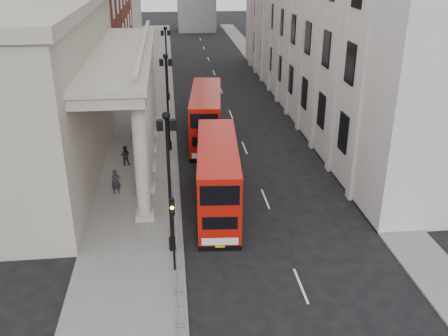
# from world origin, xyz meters

# --- Properties ---
(ground) EXTENTS (260.00, 260.00, 0.00)m
(ground) POSITION_xyz_m (0.00, 0.00, 0.00)
(ground) COLOR black
(ground) RESTS_ON ground
(sidewalk_west) EXTENTS (6.00, 140.00, 0.12)m
(sidewalk_west) POSITION_xyz_m (-3.00, 30.00, 0.06)
(sidewalk_west) COLOR slate
(sidewalk_west) RESTS_ON ground
(sidewalk_east) EXTENTS (3.00, 140.00, 0.12)m
(sidewalk_east) POSITION_xyz_m (13.50, 30.00, 0.06)
(sidewalk_east) COLOR slate
(sidewalk_east) RESTS_ON ground
(kerb) EXTENTS (0.20, 140.00, 0.14)m
(kerb) POSITION_xyz_m (-0.05, 30.00, 0.07)
(kerb) COLOR slate
(kerb) RESTS_ON ground
(portico_building) EXTENTS (9.00, 28.00, 12.00)m
(portico_building) POSITION_xyz_m (-10.50, 18.00, 6.00)
(portico_building) COLOR #A29988
(portico_building) RESTS_ON ground
(lamp_post_south) EXTENTS (1.05, 0.44, 8.32)m
(lamp_post_south) POSITION_xyz_m (-0.60, 4.00, 4.91)
(lamp_post_south) COLOR black
(lamp_post_south) RESTS_ON sidewalk_west
(lamp_post_mid) EXTENTS (1.05, 0.44, 8.32)m
(lamp_post_mid) POSITION_xyz_m (-0.60, 20.00, 4.91)
(lamp_post_mid) COLOR black
(lamp_post_mid) RESTS_ON sidewalk_west
(lamp_post_north) EXTENTS (1.05, 0.44, 8.32)m
(lamp_post_north) POSITION_xyz_m (-0.60, 36.00, 4.91)
(lamp_post_north) COLOR black
(lamp_post_north) RESTS_ON sidewalk_west
(traffic_light) EXTENTS (0.28, 0.33, 4.30)m
(traffic_light) POSITION_xyz_m (-0.50, 1.98, 3.11)
(traffic_light) COLOR black
(traffic_light) RESTS_ON sidewalk_west
(crowd_barriers) EXTENTS (0.50, 18.75, 1.10)m
(crowd_barriers) POSITION_xyz_m (-0.35, 2.23, 0.67)
(crowd_barriers) COLOR gray
(crowd_barriers) RESTS_ON sidewalk_west
(bus_near) EXTENTS (3.35, 10.80, 4.59)m
(bus_near) POSITION_xyz_m (2.54, 8.98, 2.40)
(bus_near) COLOR #B81108
(bus_near) RESTS_ON ground
(bus_far) EXTENTS (3.64, 10.90, 4.62)m
(bus_far) POSITION_xyz_m (2.78, 22.18, 2.41)
(bus_far) COLOR #AB1007
(bus_far) RESTS_ON ground
(pedestrian_a) EXTENTS (0.75, 0.59, 1.80)m
(pedestrian_a) POSITION_xyz_m (-4.44, 11.77, 1.02)
(pedestrian_a) COLOR black
(pedestrian_a) RESTS_ON sidewalk_west
(pedestrian_b) EXTENTS (0.85, 0.69, 1.64)m
(pedestrian_b) POSITION_xyz_m (-4.18, 16.99, 0.94)
(pedestrian_b) COLOR black
(pedestrian_b) RESTS_ON sidewalk_west
(pedestrian_c) EXTENTS (0.81, 0.55, 1.62)m
(pedestrian_c) POSITION_xyz_m (-3.61, 21.68, 0.93)
(pedestrian_c) COLOR black
(pedestrian_c) RESTS_ON sidewalk_west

